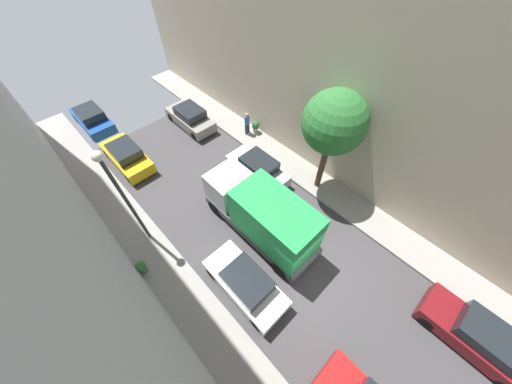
# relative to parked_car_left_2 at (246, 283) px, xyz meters

# --- Properties ---
(ground) EXTENTS (32.00, 32.00, 0.00)m
(ground) POSITION_rel_parked_car_left_2_xyz_m (2.70, -1.47, -0.72)
(ground) COLOR #423F42
(sidewalk_left) EXTENTS (2.00, 44.00, 0.15)m
(sidewalk_left) POSITION_rel_parked_car_left_2_xyz_m (-2.30, -1.47, -0.64)
(sidewalk_left) COLOR gray
(sidewalk_left) RESTS_ON ground
(sidewalk_right) EXTENTS (2.00, 44.00, 0.15)m
(sidewalk_right) POSITION_rel_parked_car_left_2_xyz_m (7.70, -1.47, -0.64)
(sidewalk_right) COLOR gray
(sidewalk_right) RESTS_ON ground
(building_right) EXTENTS (6.00, 44.00, 17.19)m
(building_right) POSITION_rel_parked_car_left_2_xyz_m (11.70, -1.47, 7.87)
(building_right) COLOR beige
(building_right) RESTS_ON ground
(parked_car_left_2) EXTENTS (1.78, 4.20, 1.57)m
(parked_car_left_2) POSITION_rel_parked_car_left_2_xyz_m (0.00, 0.00, 0.00)
(parked_car_left_2) COLOR white
(parked_car_left_2) RESTS_ON ground
(parked_car_left_3) EXTENTS (1.78, 4.20, 1.57)m
(parked_car_left_3) POSITION_rel_parked_car_left_2_xyz_m (0.00, 11.56, 0.00)
(parked_car_left_3) COLOR gold
(parked_car_left_3) RESTS_ON ground
(parked_car_left_4) EXTENTS (1.78, 4.20, 1.57)m
(parked_car_left_4) POSITION_rel_parked_car_left_2_xyz_m (0.00, 17.04, 0.00)
(parked_car_left_4) COLOR #194799
(parked_car_left_4) RESTS_ON ground
(parked_car_right_1) EXTENTS (1.78, 4.20, 1.57)m
(parked_car_right_1) POSITION_rel_parked_car_left_2_xyz_m (5.40, -8.16, 0.00)
(parked_car_right_1) COLOR maroon
(parked_car_right_1) RESTS_ON ground
(parked_car_right_2) EXTENTS (1.78, 4.20, 1.57)m
(parked_car_right_2) POSITION_rel_parked_car_left_2_xyz_m (5.40, 4.79, 0.00)
(parked_car_right_2) COLOR silver
(parked_car_right_2) RESTS_ON ground
(parked_car_right_3) EXTENTS (1.78, 4.20, 1.57)m
(parked_car_right_3) POSITION_rel_parked_car_left_2_xyz_m (5.40, 12.08, 0.00)
(parked_car_right_3) COLOR gray
(parked_car_right_3) RESTS_ON ground
(delivery_truck) EXTENTS (2.26, 6.60, 3.38)m
(delivery_truck) POSITION_rel_parked_car_left_2_xyz_m (2.70, 1.66, 1.07)
(delivery_truck) COLOR #4C4C51
(delivery_truck) RESTS_ON ground
(pedestrian) EXTENTS (0.40, 0.36, 1.72)m
(pedestrian) POSITION_rel_parked_car_left_2_xyz_m (7.76, 8.33, 0.35)
(pedestrian) COLOR #2D334C
(pedestrian) RESTS_ON sidewalk_right
(street_tree_1) EXTENTS (3.24, 3.24, 6.33)m
(street_tree_1) POSITION_rel_parked_car_left_2_xyz_m (7.53, 1.65, 4.10)
(street_tree_1) COLOR brown
(street_tree_1) RESTS_ON sidewalk_right
(potted_plant_1) EXTENTS (0.56, 0.56, 0.90)m
(potted_plant_1) POSITION_rel_parked_car_left_2_xyz_m (8.28, 7.99, -0.06)
(potted_plant_1) COLOR #B2A899
(potted_plant_1) RESTS_ON sidewalk_right
(potted_plant_3) EXTENTS (0.51, 0.51, 0.80)m
(potted_plant_3) POSITION_rel_parked_car_left_2_xyz_m (-3.09, 4.10, -0.12)
(potted_plant_3) COLOR slate
(potted_plant_3) RESTS_ON sidewalk_left
(lamp_post) EXTENTS (0.44, 0.44, 6.19)m
(lamp_post) POSITION_rel_parked_car_left_2_xyz_m (-1.90, 5.64, 3.44)
(lamp_post) COLOR #333338
(lamp_post) RESTS_ON sidewalk_left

